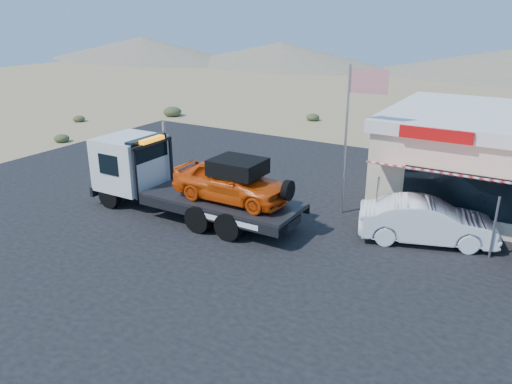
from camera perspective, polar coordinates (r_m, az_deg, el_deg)
ground at (r=19.52m, az=-8.29°, el=-4.04°), size 120.00×120.00×0.00m
asphalt_lot at (r=20.75m, az=1.22°, el=-2.30°), size 32.00×24.00×0.02m
tow_truck at (r=20.09m, az=-7.85°, el=1.64°), size 9.01×2.67×3.01m
white_sedan at (r=18.87m, az=18.92°, el=-3.18°), size 5.03×3.07×1.56m
flagpole at (r=19.79m, az=10.96°, el=7.62°), size 1.55×0.10×6.00m
desert_scrub at (r=34.18m, az=-16.85°, el=6.34°), size 24.12×34.62×0.78m
distant_hills at (r=72.31m, az=13.99°, el=14.67°), size 126.00×48.00×4.20m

